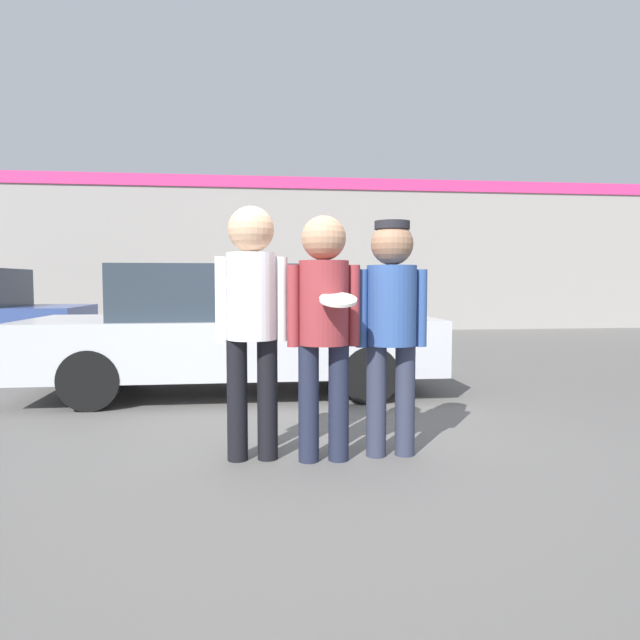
% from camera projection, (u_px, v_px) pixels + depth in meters
% --- Properties ---
extents(ground_plane, '(56.00, 56.00, 0.00)m').
position_uv_depth(ground_plane, '(327.00, 451.00, 4.41)').
color(ground_plane, '#5B5956').
extents(storefront_building, '(24.00, 0.22, 4.02)m').
position_uv_depth(storefront_building, '(273.00, 254.00, 14.90)').
color(storefront_building, gray).
rests_on(storefront_building, ground).
extents(person_left, '(0.52, 0.35, 1.85)m').
position_uv_depth(person_left, '(252.00, 307.00, 4.12)').
color(person_left, black).
rests_on(person_left, ground).
extents(person_middle_with_frisbee, '(0.53, 0.56, 1.78)m').
position_uv_depth(person_middle_with_frisbee, '(324.00, 314.00, 4.10)').
color(person_middle_with_frisbee, '#1E2338').
rests_on(person_middle_with_frisbee, ground).
extents(person_right, '(0.54, 0.37, 1.75)m').
position_uv_depth(person_right, '(391.00, 314.00, 4.23)').
color(person_right, '#2D3347').
rests_on(person_right, ground).
extents(parked_car_near, '(4.66, 1.81, 1.50)m').
position_uv_depth(parked_car_near, '(233.00, 330.00, 6.72)').
color(parked_car_near, '#B7BABF').
rests_on(parked_car_near, ground).
extents(shrub, '(1.00, 1.00, 1.00)m').
position_uv_depth(shrub, '(380.00, 313.00, 14.65)').
color(shrub, '#2D6B33').
rests_on(shrub, ground).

